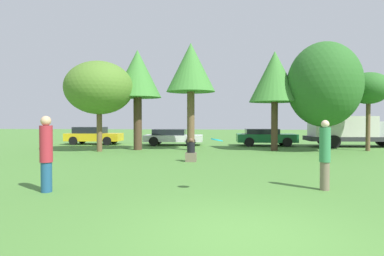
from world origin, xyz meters
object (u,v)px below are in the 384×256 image
at_px(tree_4, 324,85).
at_px(parked_car_yellow, 93,135).
at_px(tree_2, 191,69).
at_px(delivery_truck_silver, 354,130).
at_px(frisbee, 217,140).
at_px(tree_3, 275,77).
at_px(person_catcher, 325,154).
at_px(bystander_sitting, 191,152).
at_px(person_thrower, 46,153).
at_px(tree_0, 99,88).
at_px(tree_1, 137,75).
at_px(parked_car_green, 265,137).
at_px(tree_5, 368,89).
at_px(parked_car_white, 172,137).

bearing_deg(tree_4, parked_car_yellow, 164.37).
xyz_separation_m(tree_2, delivery_truck_silver, (10.94, 3.59, -3.79)).
bearing_deg(frisbee, tree_3, 74.77).
distance_m(person_catcher, tree_3, 11.83).
xyz_separation_m(bystander_sitting, tree_4, (7.23, 5.32, 3.47)).
bearing_deg(frisbee, tree_4, 62.46).
height_order(bystander_sitting, parked_car_yellow, parked_car_yellow).
xyz_separation_m(person_thrower, bystander_sitting, (3.05, 6.44, -0.59)).
bearing_deg(parked_car_yellow, tree_0, -65.97).
bearing_deg(tree_1, parked_car_green, 25.76).
bearing_deg(frisbee, bystander_sitting, 101.47).
xyz_separation_m(person_catcher, tree_0, (-9.84, 9.73, 2.77)).
bearing_deg(frisbee, delivery_truck_silver, 59.17).
distance_m(bystander_sitting, tree_3, 8.33).
bearing_deg(tree_4, parked_car_green, 124.40).
height_order(person_thrower, tree_2, tree_2).
bearing_deg(tree_5, person_catcher, -117.24).
distance_m(person_thrower, tree_0, 11.31).
distance_m(frisbee, tree_1, 13.09).
relative_size(tree_3, tree_4, 0.94).
height_order(person_catcher, tree_3, tree_3).
distance_m(tree_3, parked_car_green, 5.25).
xyz_separation_m(person_catcher, frisbee, (-2.79, -0.62, 0.39)).
relative_size(tree_4, tree_5, 1.36).
distance_m(tree_1, tree_3, 8.34).
distance_m(person_thrower, parked_car_green, 17.55).
relative_size(tree_0, tree_3, 0.88).
relative_size(frisbee, delivery_truck_silver, 0.05).
bearing_deg(tree_2, tree_5, 2.72).
bearing_deg(tree_0, parked_car_white, 55.94).
xyz_separation_m(frisbee, tree_3, (3.24, 11.92, 3.07)).
relative_size(tree_4, parked_car_yellow, 1.53).
distance_m(person_thrower, delivery_truck_silver, 20.59).
xyz_separation_m(tree_0, tree_5, (15.81, 1.87, -0.01)).
bearing_deg(tree_5, parked_car_yellow, 168.86).
distance_m(person_catcher, tree_0, 14.11).
bearing_deg(tree_2, parked_car_white, 114.32).
height_order(person_catcher, tree_0, tree_0).
relative_size(tree_0, parked_car_white, 1.23).
xyz_separation_m(bystander_sitting, parked_car_white, (-2.29, 9.39, 0.22)).
bearing_deg(tree_3, tree_5, 3.12).
relative_size(tree_0, tree_2, 0.80).
height_order(tree_5, parked_car_green, tree_5).
bearing_deg(parked_car_white, person_catcher, -68.61).
bearing_deg(person_thrower, tree_1, 86.54).
distance_m(person_catcher, delivery_truck_silver, 16.01).
xyz_separation_m(bystander_sitting, parked_car_yellow, (-8.44, 9.70, 0.27)).
bearing_deg(bystander_sitting, frisbee, -78.53).
height_order(person_catcher, parked_car_green, person_catcher).
height_order(tree_3, delivery_truck_silver, tree_3).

